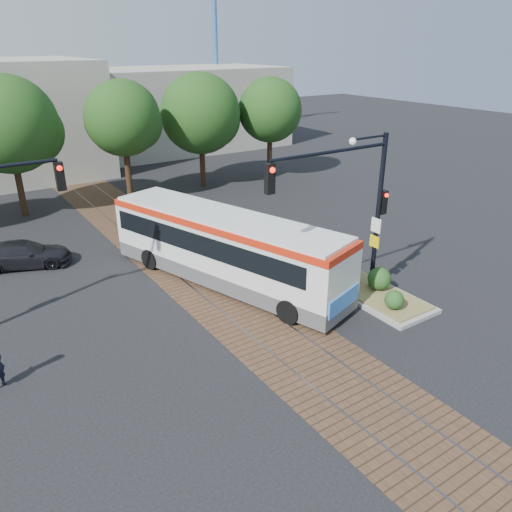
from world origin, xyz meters
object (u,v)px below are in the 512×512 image
(traffic_island, at_px, (368,285))
(signal_pole_main, at_px, (356,194))
(parked_car, at_px, (23,254))
(city_bus, at_px, (224,245))

(traffic_island, height_order, signal_pole_main, signal_pole_main)
(signal_pole_main, relative_size, parked_car, 1.52)
(city_bus, relative_size, signal_pole_main, 1.84)
(city_bus, relative_size, parked_car, 2.81)
(traffic_island, bearing_deg, city_bus, 136.33)
(parked_car, bearing_deg, city_bus, -112.98)
(city_bus, xyz_separation_m, signal_pole_main, (3.20, -3.88, 2.53))
(signal_pole_main, height_order, parked_car, signal_pole_main)
(city_bus, bearing_deg, traffic_island, -61.35)
(traffic_island, distance_m, parked_car, 14.82)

